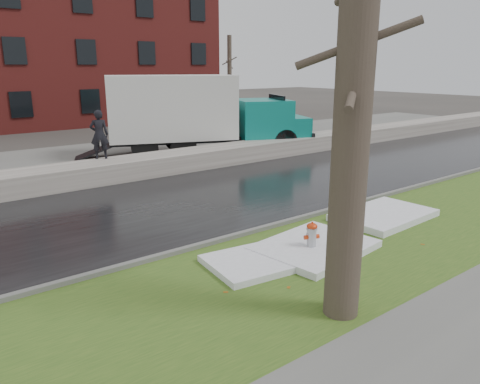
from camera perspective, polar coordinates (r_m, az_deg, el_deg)
ground at (r=11.50m, az=6.25°, el=-6.09°), size 120.00×120.00×0.00m
verge at (r=10.70m, az=10.94°, el=-7.84°), size 60.00×4.50×0.04m
road at (r=14.87m, az=-5.86°, el=-1.06°), size 60.00×7.00×0.03m
parking_lot at (r=22.36m, az=-17.57°, el=3.81°), size 60.00×9.00×0.03m
curb at (r=12.17m, az=2.98°, el=-4.46°), size 60.00×0.15×0.14m
snowbank at (r=18.39m, az=-12.89°, el=2.94°), size 60.00×1.60×0.75m
brick_building at (r=38.84m, az=-24.57°, el=15.13°), size 26.00×12.00×10.00m
bg_tree_right at (r=39.44m, az=-1.28°, el=13.99°), size 1.40×1.62×6.50m
fire_hydrant at (r=10.70m, az=8.72°, el=-5.36°), size 0.36×0.35×0.74m
tree at (r=7.45m, az=13.71°, el=11.67°), size 1.34×1.52×7.37m
box_truck at (r=22.61m, az=-5.32°, el=9.58°), size 11.02×5.96×3.73m
worker at (r=18.33m, az=-16.78°, el=6.74°), size 0.78×0.66×1.83m
snow_patch_near at (r=10.96m, az=9.04°, el=-6.63°), size 2.83×2.31×0.16m
snow_patch_far at (r=10.14m, az=2.45°, el=-8.35°), size 2.39×1.87×0.14m
snow_patch_side at (r=13.61m, az=17.12°, el=-2.71°), size 2.88×1.92×0.18m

